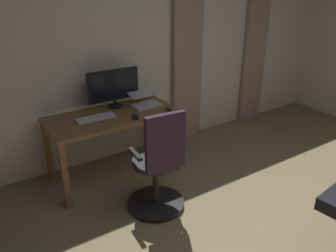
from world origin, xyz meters
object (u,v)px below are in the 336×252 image
Objects in this scene: office_chair at (159,167)px; cell_phone_face_up at (135,117)px; computer_keyboard at (96,118)px; computer_mouse at (169,109)px; computer_monitor at (114,86)px; desk at (113,123)px; laptop at (144,100)px.

cell_phone_face_up is at bearing 85.75° from office_chair.
computer_keyboard is at bearing -2.40° from cell_phone_face_up.
office_chair is 0.69m from cell_phone_face_up.
computer_mouse reaches higher than cell_phone_face_up.
computer_mouse reaches higher than computer_keyboard.
computer_monitor reaches higher than computer_keyboard.
laptop reaches higher than desk.
computer_monitor is 6.08× the size of computer_mouse.
computer_keyboard is 1.22× the size of laptop.
computer_mouse reaches higher than desk.
laptop is (-0.37, -0.92, 0.31)m from office_chair.
office_chair is at bearing 66.10° from laptop.
computer_monitor is 1.80× the size of laptop.
desk is 0.42m from computer_monitor.
computer_mouse is at bearing 164.72° from computer_keyboard.
office_chair reaches higher than laptop.
desk is 0.28m from cell_phone_face_up.
office_chair is at bearing 50.04° from computer_mouse.
desk is 3.40× the size of computer_keyboard.
desk is 1.33× the size of office_chair.
office_chair is 3.12× the size of laptop.
desk is 4.14× the size of laptop.
computer_monitor is at bearing -143.67° from computer_keyboard.
computer_keyboard is (0.20, 0.02, 0.11)m from desk.
office_chair is 1.17m from computer_monitor.
laptop is at bearing 156.18° from computer_monitor.
computer_monitor reaches higher than computer_mouse.
cell_phone_face_up is at bearing -3.38° from computer_mouse.
laptop reaches higher than cell_phone_face_up.
office_chair is at bearing 108.23° from computer_keyboard.
computer_mouse is at bearing 158.28° from desk.
office_chair is 1.04m from laptop.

